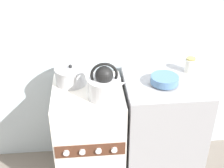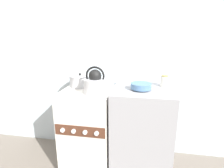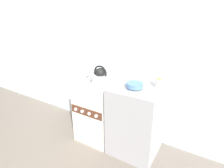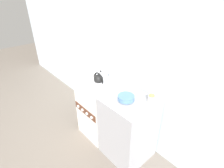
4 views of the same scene
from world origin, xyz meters
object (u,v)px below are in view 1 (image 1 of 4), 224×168
Objects in this scene: storage_jar at (190,65)px; stove at (89,136)px; kettle at (104,85)px; cooking_pot at (71,75)px; enamel_bowl at (164,80)px.

stove is at bearing -170.11° from storage_jar.
kettle is 0.33m from cooking_pot.
kettle reaches higher than storage_jar.
storage_jar is (0.68, 0.24, -0.00)m from kettle.
kettle is (0.12, -0.10, 0.54)m from stove.
stove is 4.31× the size of enamel_bowl.
storage_jar is at bearing 35.04° from enamel_bowl.
enamel_bowl is 0.30m from storage_jar.
stove is 0.76m from enamel_bowl.
kettle reaches higher than stove.
cooking_pot is 2.01× the size of storage_jar.
cooking_pot is at bearing 137.33° from kettle.
enamel_bowl is (0.68, -0.15, 0.01)m from cooking_pot.
cooking_pot reaches higher than enamel_bowl.
kettle is 0.73m from storage_jar.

